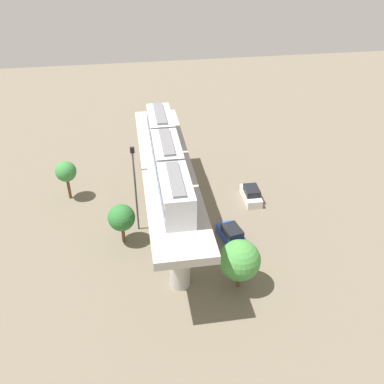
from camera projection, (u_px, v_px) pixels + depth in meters
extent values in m
plane|color=#706654|center=(169.00, 224.00, 49.52)|extent=(120.00, 120.00, 0.00)
cylinder|color=#B7B2AA|center=(160.00, 158.00, 55.39)|extent=(1.90, 1.90, 6.72)
cylinder|color=#B7B2AA|center=(168.00, 199.00, 47.67)|extent=(1.90, 1.90, 6.72)
cylinder|color=#B7B2AA|center=(180.00, 257.00, 39.94)|extent=(1.90, 1.90, 6.72)
cube|color=#B7B2AA|center=(167.00, 169.00, 45.59)|extent=(5.20, 28.85, 0.80)
cube|color=silver|center=(161.00, 127.00, 49.68)|extent=(2.60, 6.60, 3.00)
cube|color=black|center=(160.00, 125.00, 49.55)|extent=(2.64, 6.07, 0.70)
cube|color=#1947B2|center=(161.00, 133.00, 50.10)|extent=(2.64, 6.34, 0.24)
cube|color=slate|center=(160.00, 114.00, 48.79)|extent=(1.10, 5.61, 0.24)
cube|color=silver|center=(167.00, 156.00, 43.96)|extent=(2.60, 6.60, 3.00)
cube|color=black|center=(167.00, 154.00, 43.82)|extent=(2.64, 6.07, 0.70)
cube|color=#1947B2|center=(167.00, 163.00, 44.37)|extent=(2.64, 6.34, 0.24)
cube|color=slate|center=(167.00, 142.00, 43.07)|extent=(1.10, 5.61, 0.24)
cube|color=silver|center=(176.00, 195.00, 38.23)|extent=(2.60, 6.60, 3.00)
cube|color=black|center=(176.00, 192.00, 38.10)|extent=(2.64, 6.07, 0.70)
cube|color=#1947B2|center=(176.00, 202.00, 38.65)|extent=(2.64, 6.34, 0.24)
cube|color=slate|center=(176.00, 179.00, 37.34)|extent=(1.10, 5.61, 0.24)
cube|color=white|center=(251.00, 196.00, 53.30)|extent=(1.83, 4.21, 1.00)
cube|color=black|center=(252.00, 191.00, 52.69)|extent=(1.66, 2.31, 0.76)
cube|color=#284CB7|center=(232.00, 237.00, 46.87)|extent=(2.72, 4.50, 1.00)
cube|color=black|center=(232.00, 231.00, 46.26)|extent=(2.12, 2.62, 0.76)
cylinder|color=brown|center=(123.00, 233.00, 46.33)|extent=(0.36, 0.36, 2.39)
sphere|color=#2D7233|center=(121.00, 218.00, 45.24)|extent=(2.81, 2.81, 2.81)
cylinder|color=brown|center=(69.00, 187.00, 53.04)|extent=(0.36, 0.36, 3.07)
sphere|color=#38843D|center=(66.00, 171.00, 51.82)|extent=(2.46, 2.46, 2.46)
cylinder|color=brown|center=(238.00, 277.00, 41.04)|extent=(0.36, 0.36, 2.14)
sphere|color=#479342|center=(240.00, 260.00, 39.87)|extent=(3.80, 3.80, 3.80)
cylinder|color=#4C4C51|center=(136.00, 193.00, 46.18)|extent=(0.20, 0.20, 9.52)
cube|color=black|center=(132.00, 150.00, 43.39)|extent=(0.44, 0.28, 0.60)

